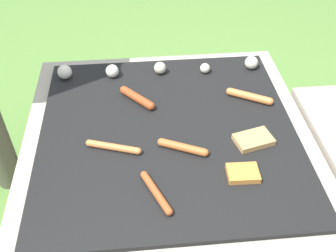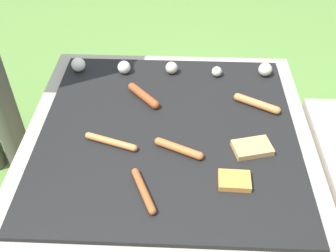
{
  "view_description": "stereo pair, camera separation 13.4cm",
  "coord_description": "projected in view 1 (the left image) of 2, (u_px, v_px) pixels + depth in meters",
  "views": [
    {
      "loc": [
        -0.09,
        -0.99,
        1.37
      ],
      "look_at": [
        0.0,
        0.0,
        0.47
      ],
      "focal_mm": 42.0,
      "sensor_mm": 36.0,
      "label": 1
    },
    {
      "loc": [
        0.04,
        -0.99,
        1.37
      ],
      "look_at": [
        0.0,
        0.0,
        0.47
      ],
      "focal_mm": 42.0,
      "sensor_mm": 36.0,
      "label": 2
    }
  ],
  "objects": [
    {
      "name": "bread_slice_left",
      "position": [
        243.0,
        173.0,
        1.2
      ],
      "size": [
        0.1,
        0.08,
        0.02
      ],
      "color": "#D18438",
      "rests_on": "grill"
    },
    {
      "name": "sausage_back_left",
      "position": [
        249.0,
        96.0,
        1.47
      ],
      "size": [
        0.16,
        0.1,
        0.03
      ],
      "color": "#C6753D",
      "rests_on": "grill"
    },
    {
      "name": "grill",
      "position": [
        168.0,
        173.0,
        1.51
      ],
      "size": [
        1.0,
        1.0,
        0.45
      ],
      "color": "#A89E8C",
      "rests_on": "ground_plane"
    },
    {
      "name": "mushroom_row",
      "position": [
        151.0,
        68.0,
        1.59
      ],
      "size": [
        0.82,
        0.06,
        0.06
      ],
      "color": "silver",
      "rests_on": "grill"
    },
    {
      "name": "sausage_front_right",
      "position": [
        183.0,
        147.0,
        1.28
      ],
      "size": [
        0.16,
        0.09,
        0.03
      ],
      "color": "#B7602D",
      "rests_on": "grill"
    },
    {
      "name": "sausage_back_center",
      "position": [
        113.0,
        147.0,
        1.28
      ],
      "size": [
        0.18,
        0.08,
        0.02
      ],
      "color": "#C6753D",
      "rests_on": "grill"
    },
    {
      "name": "bread_slice_right",
      "position": [
        253.0,
        140.0,
        1.31
      ],
      "size": [
        0.14,
        0.11,
        0.02
      ],
      "color": "tan",
      "rests_on": "grill"
    },
    {
      "name": "ground_plane",
      "position": [
        168.0,
        208.0,
        1.66
      ],
      "size": [
        14.0,
        14.0,
        0.0
      ],
      "primitive_type": "plane",
      "color": "#567F38"
    },
    {
      "name": "sausage_back_right",
      "position": [
        137.0,
        98.0,
        1.47
      ],
      "size": [
        0.13,
        0.14,
        0.03
      ],
      "color": "#93421E",
      "rests_on": "grill"
    },
    {
      "name": "sausage_front_center",
      "position": [
        156.0,
        192.0,
        1.14
      ],
      "size": [
        0.09,
        0.16,
        0.02
      ],
      "color": "#A34C23",
      "rests_on": "grill"
    }
  ]
}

